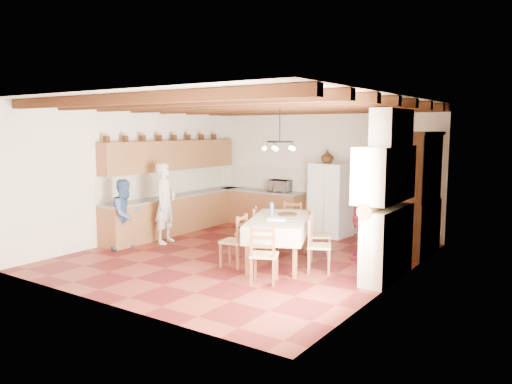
# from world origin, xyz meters

# --- Properties ---
(floor) EXTENTS (6.00, 6.50, 0.02)m
(floor) POSITION_xyz_m (0.00, 0.00, -0.01)
(floor) COLOR #531313
(floor) RESTS_ON ground
(ceiling) EXTENTS (6.00, 6.50, 0.02)m
(ceiling) POSITION_xyz_m (0.00, 0.00, 3.01)
(ceiling) COLOR white
(ceiling) RESTS_ON ground
(wall_back) EXTENTS (6.00, 0.02, 3.00)m
(wall_back) POSITION_xyz_m (0.00, 3.26, 1.50)
(wall_back) COLOR silver
(wall_back) RESTS_ON ground
(wall_front) EXTENTS (6.00, 0.02, 3.00)m
(wall_front) POSITION_xyz_m (0.00, -3.26, 1.50)
(wall_front) COLOR silver
(wall_front) RESTS_ON ground
(wall_left) EXTENTS (0.02, 6.50, 3.00)m
(wall_left) POSITION_xyz_m (-3.01, 0.00, 1.50)
(wall_left) COLOR silver
(wall_left) RESTS_ON ground
(wall_right) EXTENTS (0.02, 6.50, 3.00)m
(wall_right) POSITION_xyz_m (3.01, 0.00, 1.50)
(wall_right) COLOR silver
(wall_right) RESTS_ON ground
(ceiling_beams) EXTENTS (6.00, 6.30, 0.16)m
(ceiling_beams) POSITION_xyz_m (0.00, 0.00, 2.91)
(ceiling_beams) COLOR #3C1C0F
(ceiling_beams) RESTS_ON ground
(lower_cabinets_left) EXTENTS (0.60, 4.30, 0.86)m
(lower_cabinets_left) POSITION_xyz_m (-2.70, 1.05, 0.43)
(lower_cabinets_left) COLOR brown
(lower_cabinets_left) RESTS_ON ground
(lower_cabinets_back) EXTENTS (2.30, 0.60, 0.86)m
(lower_cabinets_back) POSITION_xyz_m (-1.55, 2.95, 0.43)
(lower_cabinets_back) COLOR brown
(lower_cabinets_back) RESTS_ON ground
(countertop_left) EXTENTS (0.62, 4.30, 0.04)m
(countertop_left) POSITION_xyz_m (-2.70, 1.05, 0.88)
(countertop_left) COLOR slate
(countertop_left) RESTS_ON lower_cabinets_left
(countertop_back) EXTENTS (2.34, 0.62, 0.04)m
(countertop_back) POSITION_xyz_m (-1.55, 2.95, 0.88)
(countertop_back) COLOR slate
(countertop_back) RESTS_ON lower_cabinets_back
(backsplash_left) EXTENTS (0.03, 4.30, 0.60)m
(backsplash_left) POSITION_xyz_m (-2.98, 1.05, 1.20)
(backsplash_left) COLOR white
(backsplash_left) RESTS_ON ground
(backsplash_back) EXTENTS (2.30, 0.03, 0.60)m
(backsplash_back) POSITION_xyz_m (-1.55, 3.23, 1.20)
(backsplash_back) COLOR white
(backsplash_back) RESTS_ON ground
(upper_cabinets) EXTENTS (0.35, 4.20, 0.70)m
(upper_cabinets) POSITION_xyz_m (-2.83, 1.05, 1.85)
(upper_cabinets) COLOR brown
(upper_cabinets) RESTS_ON ground
(fireplace) EXTENTS (0.56, 1.60, 2.80)m
(fireplace) POSITION_xyz_m (2.72, 0.20, 1.40)
(fireplace) COLOR beige
(fireplace) RESTS_ON ground
(wall_picture) EXTENTS (0.34, 0.03, 0.42)m
(wall_picture) POSITION_xyz_m (1.55, 3.23, 1.85)
(wall_picture) COLOR black
(wall_picture) RESTS_ON ground
(refrigerator) EXTENTS (0.91, 0.78, 1.69)m
(refrigerator) POSITION_xyz_m (0.55, 2.74, 0.85)
(refrigerator) COLOR white
(refrigerator) RESTS_ON floor
(hutch) EXTENTS (0.59, 1.35, 2.43)m
(hutch) POSITION_xyz_m (2.75, 2.07, 1.21)
(hutch) COLOR #3B220F
(hutch) RESTS_ON floor
(dining_table) EXTENTS (1.68, 2.19, 0.86)m
(dining_table) POSITION_xyz_m (0.82, -0.00, 0.77)
(dining_table) COLOR beige
(dining_table) RESTS_ON floor
(chandelier) EXTENTS (0.47, 0.47, 0.03)m
(chandelier) POSITION_xyz_m (0.82, -0.00, 2.25)
(chandelier) COLOR black
(chandelier) RESTS_ON ground
(chair_left_near) EXTENTS (0.47, 0.48, 0.96)m
(chair_left_near) POSITION_xyz_m (0.25, -0.65, 0.48)
(chair_left_near) COLOR brown
(chair_left_near) RESTS_ON floor
(chair_left_far) EXTENTS (0.55, 0.56, 0.96)m
(chair_left_far) POSITION_xyz_m (-0.00, 0.12, 0.48)
(chair_left_far) COLOR brown
(chair_left_far) RESTS_ON floor
(chair_right_near) EXTENTS (0.54, 0.55, 0.96)m
(chair_right_near) POSITION_xyz_m (1.70, -0.10, 0.48)
(chair_right_near) COLOR brown
(chair_right_near) RESTS_ON floor
(chair_right_far) EXTENTS (0.57, 0.57, 0.96)m
(chair_right_far) POSITION_xyz_m (1.31, 0.67, 0.48)
(chair_right_far) COLOR brown
(chair_right_far) RESTS_ON floor
(chair_end_near) EXTENTS (0.54, 0.53, 0.96)m
(chair_end_near) POSITION_xyz_m (1.25, -1.15, 0.48)
(chair_end_near) COLOR brown
(chair_end_near) RESTS_ON floor
(chair_end_far) EXTENTS (0.50, 0.49, 0.96)m
(chair_end_far) POSITION_xyz_m (0.40, 1.14, 0.48)
(chair_end_far) COLOR brown
(chair_end_far) RESTS_ON floor
(person_man) EXTENTS (0.57, 0.73, 1.76)m
(person_man) POSITION_xyz_m (-2.11, 0.03, 0.88)
(person_man) COLOR silver
(person_man) RESTS_ON floor
(person_woman_blue) EXTENTS (0.56, 0.71, 1.46)m
(person_woman_blue) POSITION_xyz_m (-2.39, -0.83, 0.73)
(person_woman_blue) COLOR #416299
(person_woman_blue) RESTS_ON floor
(person_woman_red) EXTENTS (0.68, 0.99, 1.56)m
(person_woman_red) POSITION_xyz_m (1.94, 1.16, 0.78)
(person_woman_red) COLOR #9E1C38
(person_woman_red) RESTS_ON floor
(microwave) EXTENTS (0.59, 0.44, 0.30)m
(microwave) POSITION_xyz_m (-0.98, 2.95, 1.05)
(microwave) COLOR silver
(microwave) RESTS_ON countertop_back
(fridge_vase) EXTENTS (0.36, 0.36, 0.31)m
(fridge_vase) POSITION_xyz_m (0.43, 2.74, 1.85)
(fridge_vase) COLOR #3B220F
(fridge_vase) RESTS_ON refrigerator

